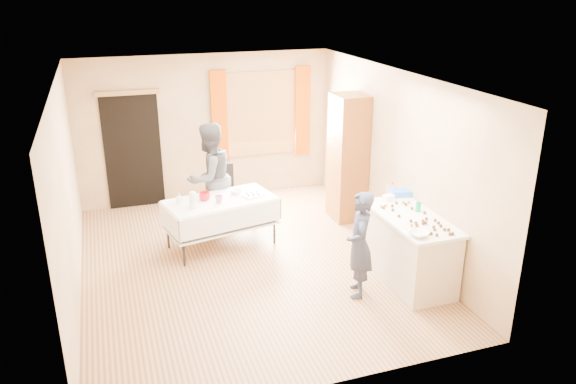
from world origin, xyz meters
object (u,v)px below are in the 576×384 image
object	(u,v)px
woman	(210,178)
girl	(360,245)
chair	(225,205)
counter	(409,248)
party_table	(221,218)
cabinet	(348,158)

from	to	relation	value
woman	girl	bearing A→B (deg)	86.55
chair	counter	bearing A→B (deg)	-53.39
counter	woman	xyz separation A→B (m)	(-2.14, 2.45, 0.42)
party_table	counter	bearing A→B (deg)	-52.05
chair	woman	world-z (taller)	woman
chair	girl	bearing A→B (deg)	-67.16
counter	woman	distance (m)	3.28
cabinet	woman	world-z (taller)	cabinet
cabinet	counter	xyz separation A→B (m)	(-0.10, -2.20, -0.59)
cabinet	girl	xyz separation A→B (m)	(-0.89, -2.33, -0.35)
chair	party_table	bearing A→B (deg)	-103.77
party_table	woman	distance (m)	0.78
girl	counter	bearing A→B (deg)	120.06
cabinet	woman	distance (m)	2.26
counter	chair	size ratio (longest dim) A/B	1.58
counter	chair	xyz separation A→B (m)	(-1.87, 2.69, -0.17)
counter	chair	bearing A→B (deg)	124.89
girl	woman	bearing A→B (deg)	-131.60
girl	woman	size ratio (longest dim) A/B	0.79
party_table	chair	distance (m)	0.95
chair	woman	size ratio (longest dim) A/B	0.55
party_table	chair	size ratio (longest dim) A/B	1.82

